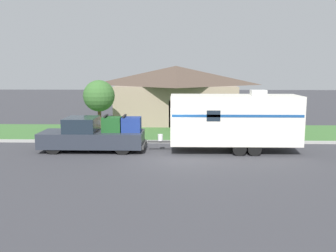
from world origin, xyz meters
TOP-DOWN VIEW (x-y plane):
  - ground_plane at (0.00, 0.00)m, footprint 120.00×120.00m
  - curb_strip at (0.00, 3.75)m, footprint 80.00×0.30m
  - lawn_strip at (0.00, 7.40)m, footprint 80.00×7.00m
  - house_across_street at (0.32, 13.19)m, footprint 10.34×7.96m
  - pickup_truck at (-4.13, 1.44)m, footprint 5.73×2.09m
  - travel_trailer at (3.57, 1.44)m, footprint 8.17×2.28m
  - mailbox at (-3.55, 4.33)m, footprint 0.48×0.20m
  - tree_in_yard at (-4.92, 6.88)m, footprint 2.16×2.16m

SIDE VIEW (x-z plane):
  - ground_plane at x=0.00m, z-range 0.00..0.00m
  - lawn_strip at x=0.00m, z-range 0.00..0.03m
  - curb_strip at x=0.00m, z-range 0.00..0.14m
  - pickup_truck at x=-4.13m, z-range -0.13..1.87m
  - mailbox at x=-3.55m, z-range 0.34..1.61m
  - travel_trailer at x=3.57m, z-range 0.09..3.45m
  - house_across_street at x=0.32m, z-range 0.08..4.80m
  - tree_in_yard at x=-4.92m, z-range 0.76..4.48m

